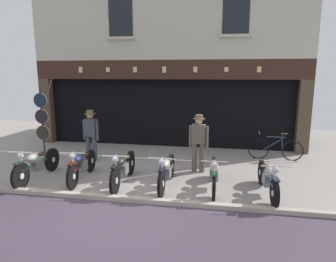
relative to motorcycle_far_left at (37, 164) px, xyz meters
name	(u,v)px	position (x,y,z in m)	size (l,w,h in m)	color
ground	(106,226)	(2.74, -1.98, -0.47)	(22.32, 22.00, 0.18)	gray
shop_facade	(174,98)	(2.74, 6.00, 1.30)	(10.62, 4.42, 6.45)	black
motorcycle_far_left	(37,164)	(0.00, 0.00, 0.00)	(0.62, 2.11, 0.93)	black
motorcycle_left	(82,165)	(1.20, 0.18, -0.01)	(0.62, 1.99, 0.92)	black
motorcycle_center_left	(123,168)	(2.38, 0.09, 0.00)	(0.62, 2.10, 0.94)	black
motorcycle_center	(166,171)	(3.52, 0.08, 0.00)	(0.62, 1.98, 0.92)	black
motorcycle_center_right	(214,173)	(4.69, 0.16, -0.02)	(0.62, 2.01, 0.90)	black
motorcycle_right	(268,178)	(5.95, 0.01, -0.02)	(0.62, 1.99, 0.91)	black
salesman_left	(91,133)	(0.68, 1.93, 0.49)	(0.56, 0.35, 1.66)	#3D424C
shopkeeper_center	(199,141)	(4.21, 1.40, 0.50)	(0.56, 0.34, 1.67)	brown
tyre_sign_pole	(42,117)	(-1.52, 2.68, 0.84)	(0.53, 0.06, 2.29)	#232328
advert_board_near	(210,100)	(4.40, 4.40, 1.39)	(0.69, 0.03, 1.00)	silver
advert_board_far	(243,102)	(5.58, 4.40, 1.32)	(0.71, 0.03, 0.91)	silver
leaning_bicycle	(276,149)	(6.63, 3.12, -0.07)	(1.75, 0.50, 0.93)	black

